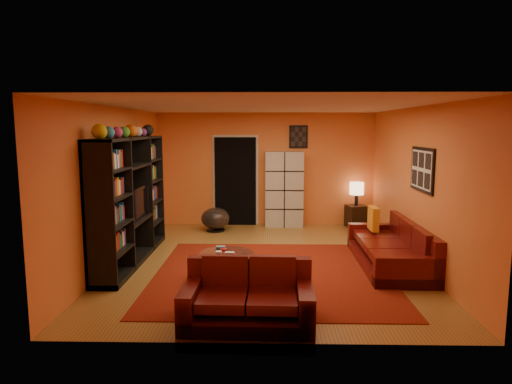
{
  "coord_description": "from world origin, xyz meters",
  "views": [
    {
      "loc": [
        0.01,
        -7.54,
        2.26
      ],
      "look_at": [
        -0.16,
        0.1,
        1.18
      ],
      "focal_mm": 32.0,
      "sensor_mm": 36.0,
      "label": 1
    }
  ],
  "objects_px": {
    "bowl_chair": "(215,219)",
    "sofa": "(395,248)",
    "entertainment_unit": "(131,200)",
    "tv": "(134,203)",
    "table_lamp": "(357,189)",
    "side_table": "(356,216)",
    "storage_cabinet": "(284,189)",
    "coffee_table": "(226,256)",
    "loveseat": "(248,297)"
  },
  "relations": [
    {
      "from": "bowl_chair",
      "to": "sofa",
      "type": "bearing_deg",
      "value": -36.96
    },
    {
      "from": "entertainment_unit",
      "to": "tv",
      "type": "height_order",
      "value": "entertainment_unit"
    },
    {
      "from": "bowl_chair",
      "to": "table_lamp",
      "type": "height_order",
      "value": "table_lamp"
    },
    {
      "from": "tv",
      "to": "bowl_chair",
      "type": "relative_size",
      "value": 1.48
    },
    {
      "from": "tv",
      "to": "bowl_chair",
      "type": "distance_m",
      "value": 2.58
    },
    {
      "from": "sofa",
      "to": "side_table",
      "type": "height_order",
      "value": "sofa"
    },
    {
      "from": "table_lamp",
      "to": "side_table",
      "type": "bearing_deg",
      "value": -90.0
    },
    {
      "from": "storage_cabinet",
      "to": "bowl_chair",
      "type": "bearing_deg",
      "value": -161.14
    },
    {
      "from": "tv",
      "to": "table_lamp",
      "type": "bearing_deg",
      "value": -57.84
    },
    {
      "from": "coffee_table",
      "to": "table_lamp",
      "type": "xyz_separation_m",
      "value": [
        2.65,
        3.72,
        0.51
      ]
    },
    {
      "from": "tv",
      "to": "loveseat",
      "type": "relative_size",
      "value": 0.61
    },
    {
      "from": "sofa",
      "to": "bowl_chair",
      "type": "xyz_separation_m",
      "value": [
        -3.24,
        2.44,
        -0.01
      ]
    },
    {
      "from": "tv",
      "to": "table_lamp",
      "type": "relative_size",
      "value": 1.77
    },
    {
      "from": "coffee_table",
      "to": "bowl_chair",
      "type": "xyz_separation_m",
      "value": [
        -0.52,
        3.23,
        -0.09
      ]
    },
    {
      "from": "bowl_chair",
      "to": "loveseat",
      "type": "bearing_deg",
      "value": -79.11
    },
    {
      "from": "entertainment_unit",
      "to": "coffee_table",
      "type": "distance_m",
      "value": 2.07
    },
    {
      "from": "table_lamp",
      "to": "entertainment_unit",
      "type": "bearing_deg",
      "value": -147.66
    },
    {
      "from": "entertainment_unit",
      "to": "loveseat",
      "type": "xyz_separation_m",
      "value": [
        2.08,
        -2.42,
        -0.77
      ]
    },
    {
      "from": "storage_cabinet",
      "to": "entertainment_unit",
      "type": "bearing_deg",
      "value": -134.58
    },
    {
      "from": "entertainment_unit",
      "to": "coffee_table",
      "type": "height_order",
      "value": "entertainment_unit"
    },
    {
      "from": "side_table",
      "to": "table_lamp",
      "type": "height_order",
      "value": "table_lamp"
    },
    {
      "from": "entertainment_unit",
      "to": "side_table",
      "type": "xyz_separation_m",
      "value": [
        4.34,
        2.75,
        -0.8
      ]
    },
    {
      "from": "sofa",
      "to": "side_table",
      "type": "xyz_separation_m",
      "value": [
        -0.07,
        2.93,
        -0.03
      ]
    },
    {
      "from": "tv",
      "to": "bowl_chair",
      "type": "xyz_separation_m",
      "value": [
        1.13,
        2.21,
        -0.71
      ]
    },
    {
      "from": "entertainment_unit",
      "to": "bowl_chair",
      "type": "relative_size",
      "value": 4.77
    },
    {
      "from": "coffee_table",
      "to": "side_table",
      "type": "distance_m",
      "value": 4.57
    },
    {
      "from": "table_lamp",
      "to": "coffee_table",
      "type": "bearing_deg",
      "value": -125.44
    },
    {
      "from": "entertainment_unit",
      "to": "coffee_table",
      "type": "bearing_deg",
      "value": -29.77
    },
    {
      "from": "entertainment_unit",
      "to": "storage_cabinet",
      "type": "xyz_separation_m",
      "value": [
        2.7,
        2.8,
        -0.19
      ]
    },
    {
      "from": "storage_cabinet",
      "to": "side_table",
      "type": "relative_size",
      "value": 3.44
    },
    {
      "from": "coffee_table",
      "to": "storage_cabinet",
      "type": "xyz_separation_m",
      "value": [
        1.0,
        3.77,
        0.5
      ]
    },
    {
      "from": "bowl_chair",
      "to": "table_lamp",
      "type": "bearing_deg",
      "value": 8.78
    },
    {
      "from": "bowl_chair",
      "to": "coffee_table",
      "type": "bearing_deg",
      "value": -80.88
    },
    {
      "from": "coffee_table",
      "to": "bowl_chair",
      "type": "bearing_deg",
      "value": 99.12
    },
    {
      "from": "storage_cabinet",
      "to": "side_table",
      "type": "distance_m",
      "value": 1.75
    },
    {
      "from": "side_table",
      "to": "entertainment_unit",
      "type": "bearing_deg",
      "value": -147.66
    },
    {
      "from": "sofa",
      "to": "loveseat",
      "type": "bearing_deg",
      "value": -135.25
    },
    {
      "from": "sofa",
      "to": "storage_cabinet",
      "type": "xyz_separation_m",
      "value": [
        -1.72,
        2.98,
        0.58
      ]
    },
    {
      "from": "loveseat",
      "to": "table_lamp",
      "type": "bearing_deg",
      "value": -22.16
    },
    {
      "from": "loveseat",
      "to": "bowl_chair",
      "type": "height_order",
      "value": "loveseat"
    },
    {
      "from": "table_lamp",
      "to": "sofa",
      "type": "bearing_deg",
      "value": -88.55
    },
    {
      "from": "loveseat",
      "to": "coffee_table",
      "type": "xyz_separation_m",
      "value": [
        -0.38,
        1.45,
        0.08
      ]
    },
    {
      "from": "loveseat",
      "to": "bowl_chair",
      "type": "bearing_deg",
      "value": 12.41
    },
    {
      "from": "storage_cabinet",
      "to": "table_lamp",
      "type": "height_order",
      "value": "storage_cabinet"
    },
    {
      "from": "tv",
      "to": "sofa",
      "type": "distance_m",
      "value": 4.43
    },
    {
      "from": "coffee_table",
      "to": "tv",
      "type": "bearing_deg",
      "value": 148.2
    },
    {
      "from": "bowl_chair",
      "to": "storage_cabinet",
      "type": "bearing_deg",
      "value": 19.49
    },
    {
      "from": "tv",
      "to": "sofa",
      "type": "bearing_deg",
      "value": -92.99
    },
    {
      "from": "loveseat",
      "to": "table_lamp",
      "type": "height_order",
      "value": "table_lamp"
    },
    {
      "from": "bowl_chair",
      "to": "entertainment_unit",
      "type": "bearing_deg",
      "value": -117.49
    }
  ]
}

